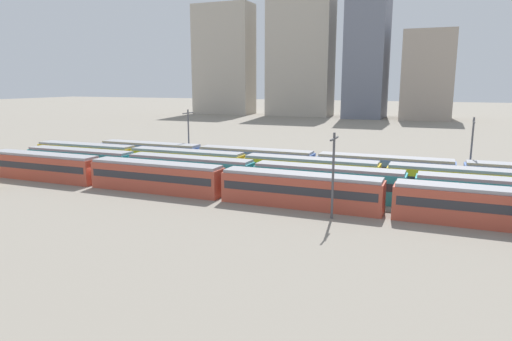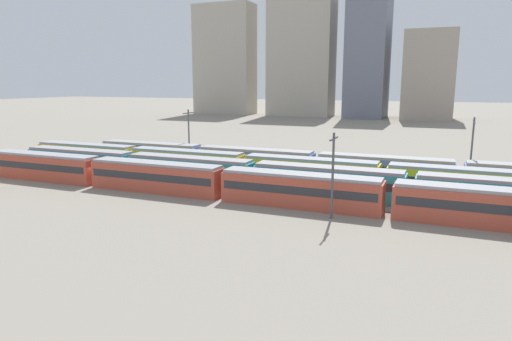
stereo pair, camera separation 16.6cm
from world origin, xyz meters
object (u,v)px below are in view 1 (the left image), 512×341
(train_track_0, at_px, (300,190))
(catenary_pole_0, at_px, (333,171))
(train_track_1, at_px, (327,182))
(catenary_pole_1, at_px, (471,148))
(train_track_2, at_px, (383,177))
(train_track_3, at_px, (316,165))
(catenary_pole_3, at_px, (189,134))

(train_track_0, xyz_separation_m, catenary_pole_0, (4.29, -3.14, 2.99))
(train_track_0, height_order, train_track_1, same)
(catenary_pole_0, height_order, catenary_pole_1, catenary_pole_1)
(catenary_pole_1, bearing_deg, train_track_2, -141.67)
(train_track_3, height_order, catenary_pole_0, catenary_pole_0)
(train_track_3, distance_m, catenary_pole_3, 23.29)
(catenary_pole_0, bearing_deg, train_track_3, 109.54)
(train_track_2, bearing_deg, train_track_0, -126.40)
(catenary_pole_0, relative_size, catenary_pole_1, 0.96)
(train_track_1, relative_size, catenary_pole_3, 10.22)
(train_track_2, xyz_separation_m, catenary_pole_3, (-32.88, 8.42, 3.21))
(train_track_2, distance_m, train_track_3, 11.30)
(catenary_pole_3, bearing_deg, train_track_2, -14.36)
(train_track_1, height_order, train_track_3, same)
(train_track_1, xyz_separation_m, train_track_3, (-4.16, 10.40, 0.00))
(train_track_1, bearing_deg, train_track_3, 111.81)
(train_track_0, height_order, train_track_3, same)
(catenary_pole_1, height_order, catenary_pole_3, catenary_pole_3)
(train_track_0, height_order, catenary_pole_1, catenary_pole_1)
(train_track_3, bearing_deg, train_track_0, -81.37)
(train_track_0, relative_size, catenary_pole_3, 10.22)
(train_track_0, bearing_deg, train_track_1, 70.97)
(catenary_pole_0, bearing_deg, train_track_2, 75.98)
(train_track_2, relative_size, train_track_3, 1.51)
(train_track_1, distance_m, train_track_3, 11.20)
(train_track_3, height_order, catenary_pole_3, catenary_pole_3)
(catenary_pole_1, bearing_deg, train_track_0, -134.03)
(train_track_1, xyz_separation_m, train_track_2, (5.87, 5.20, 0.00))
(train_track_2, xyz_separation_m, catenary_pole_1, (10.13, 8.01, 3.19))
(train_track_1, xyz_separation_m, catenary_pole_1, (16.01, 13.21, 3.19))
(train_track_0, height_order, train_track_2, same)
(train_track_1, relative_size, catenary_pole_1, 10.26)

